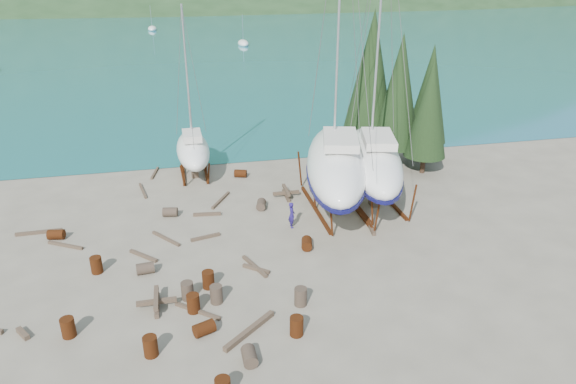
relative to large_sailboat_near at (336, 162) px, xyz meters
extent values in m
plane|color=#6A6353|center=(-5.72, -5.42, -3.16)|extent=(600.00, 600.00, 0.00)
cube|color=beige|center=(-65.72, 184.58, -1.16)|extent=(6.00, 5.00, 4.00)
cube|color=beige|center=(-25.72, 184.58, -1.16)|extent=(6.00, 5.00, 4.00)
cube|color=beige|center=(24.28, 184.58, -1.16)|extent=(6.00, 5.00, 4.00)
cylinder|color=black|center=(6.78, 6.58, -2.36)|extent=(0.36, 0.36, 1.60)
cone|color=black|center=(6.78, 6.58, 2.64)|extent=(3.60, 3.60, 8.40)
cylinder|color=black|center=(8.28, 4.58, -2.48)|extent=(0.36, 0.36, 1.36)
cone|color=black|center=(8.28, 4.58, 1.77)|extent=(3.06, 3.06, 7.14)
cylinder|color=black|center=(5.28, 8.58, -2.24)|extent=(0.36, 0.36, 1.84)
cone|color=black|center=(5.28, 8.58, 3.51)|extent=(4.14, 4.14, 9.66)
cylinder|color=black|center=(9.78, 7.58, -2.44)|extent=(0.36, 0.36, 1.44)
cone|color=black|center=(9.78, 7.58, 2.06)|extent=(3.24, 3.24, 7.56)
ellipsoid|color=white|center=(4.28, 74.58, -2.78)|extent=(2.00, 5.00, 1.40)
cylinder|color=silver|center=(4.28, 74.58, 0.07)|extent=(0.08, 0.08, 5.00)
ellipsoid|color=white|center=(-13.72, 104.58, -2.78)|extent=(2.00, 5.00, 1.40)
cylinder|color=silver|center=(-13.72, 104.58, 0.07)|extent=(0.08, 0.08, 5.00)
ellipsoid|color=white|center=(0.00, 0.02, -0.04)|extent=(6.75, 12.98, 2.91)
cube|color=#0D0C40|center=(0.00, -0.60, -1.05)|extent=(0.82, 2.23, 1.00)
cube|color=silver|center=(0.00, -0.60, 1.66)|extent=(2.90, 4.13, 0.50)
cylinder|color=silver|center=(0.00, 0.64, 8.99)|extent=(0.14, 0.14, 14.96)
cube|color=#53200E|center=(-1.27, 0.02, -3.06)|extent=(0.18, 6.86, 0.20)
cube|color=#53200E|center=(1.27, 0.02, -3.06)|extent=(0.18, 6.86, 0.20)
cube|color=brown|center=(0.00, -0.60, -2.58)|extent=(0.50, 0.80, 1.16)
ellipsoid|color=white|center=(2.62, 0.48, -0.24)|extent=(6.05, 11.93, 2.71)
cube|color=#0D0C40|center=(2.62, -0.09, -1.15)|extent=(0.75, 2.06, 1.00)
cube|color=silver|center=(2.62, -0.09, 1.36)|extent=(2.62, 3.78, 0.50)
cylinder|color=silver|center=(2.62, 1.05, 8.09)|extent=(0.14, 0.14, 13.75)
cube|color=#53200E|center=(1.45, 0.48, -3.06)|extent=(0.18, 6.30, 0.20)
cube|color=#53200E|center=(3.79, 0.48, -3.06)|extent=(0.18, 6.30, 0.20)
cube|color=brown|center=(2.62, -0.09, -2.63)|extent=(0.50, 0.80, 1.06)
ellipsoid|color=white|center=(-8.48, 7.83, -1.23)|extent=(2.47, 7.54, 1.93)
cube|color=#0D0C40|center=(-8.48, 7.45, -1.74)|extent=(0.27, 1.35, 1.00)
cube|color=silver|center=(-8.48, 7.45, -0.01)|extent=(1.33, 2.27, 0.50)
cylinder|color=silver|center=(-8.48, 8.20, 4.34)|extent=(0.14, 0.14, 9.00)
cube|color=#53200E|center=(-9.31, 7.83, -3.06)|extent=(0.18, 4.13, 0.20)
cube|color=#53200E|center=(-7.66, 7.83, -3.06)|extent=(0.18, 4.13, 0.20)
cube|color=brown|center=(-8.48, 7.45, -2.93)|extent=(0.50, 0.80, 0.46)
imported|color=navy|center=(-3.26, -1.91, -2.36)|extent=(0.40, 0.59, 1.60)
cylinder|color=#53200E|center=(-14.57, -9.53, -2.72)|extent=(0.58, 0.58, 0.88)
cylinder|color=#2D2823|center=(-7.40, -12.70, -2.87)|extent=(0.59, 0.89, 0.58)
cylinder|color=#53200E|center=(-16.68, -0.50, -2.87)|extent=(0.97, 0.73, 0.58)
cylinder|color=#53200E|center=(-5.21, 6.58, -2.87)|extent=(1.02, 0.82, 0.58)
cylinder|color=#2D2823|center=(-8.30, -8.48, -2.72)|extent=(0.58, 0.58, 0.88)
cylinder|color=#53200E|center=(-3.01, -4.55, -2.87)|extent=(0.77, 0.99, 0.58)
cylinder|color=#53200E|center=(-5.22, -11.49, -2.72)|extent=(0.58, 0.58, 0.88)
cylinder|color=#53200E|center=(-14.01, -4.64, -2.72)|extent=(0.58, 0.58, 0.88)
cylinder|color=#2D2823|center=(-10.32, 1.10, -2.87)|extent=(0.97, 0.73, 0.58)
cylinder|color=#53200E|center=(-9.37, -8.95, -2.72)|extent=(0.58, 0.58, 0.88)
cylinder|color=#2D2823|center=(-4.62, 0.96, -2.87)|extent=(0.78, 1.00, 0.58)
cylinder|color=#53200E|center=(-9.01, -10.62, -2.87)|extent=(1.03, 0.86, 0.58)
cylinder|color=#53200E|center=(-11.17, -11.46, -2.72)|extent=(0.58, 0.58, 0.88)
cylinder|color=#53200E|center=(-8.57, -7.19, -2.72)|extent=(0.58, 0.58, 0.88)
cylinder|color=#2D2823|center=(-11.60, -5.25, -2.87)|extent=(0.93, 0.66, 0.58)
cylinder|color=#2D2823|center=(-9.59, -7.91, -2.72)|extent=(0.58, 0.58, 0.88)
cylinder|color=#2D2823|center=(-4.55, -9.49, -2.72)|extent=(0.58, 0.58, 0.88)
cube|color=brown|center=(-12.16, 5.39, -3.09)|extent=(0.64, 2.61, 0.14)
cube|color=brown|center=(1.25, -3.22, -3.06)|extent=(0.41, 1.67, 0.19)
cube|color=brown|center=(-17.82, 0.41, -3.07)|extent=(2.56, 0.24, 0.19)
cube|color=brown|center=(-9.22, -9.07, -3.08)|extent=(1.98, 1.67, 0.15)
cube|color=brown|center=(-8.39, -2.24, -3.07)|extent=(1.71, 0.58, 0.17)
cube|color=brown|center=(-6.13, -5.91, -3.08)|extent=(1.00, 2.22, 0.16)
cube|color=brown|center=(-6.09, -6.18, -3.07)|extent=(1.30, 1.11, 0.17)
cube|color=brown|center=(-8.09, 0.70, -3.06)|extent=(1.72, 0.38, 0.19)
cube|color=brown|center=(-11.41, 8.58, -3.08)|extent=(0.57, 2.24, 0.15)
cube|color=brown|center=(-7.05, 2.63, -3.08)|extent=(1.43, 2.36, 0.16)
cube|color=brown|center=(-10.60, -1.91, -3.08)|extent=(1.57, 1.99, 0.15)
cube|color=brown|center=(-11.78, -3.61, -3.07)|extent=(1.52, 1.53, 0.17)
cube|color=brown|center=(-16.50, -9.09, -3.05)|extent=(0.70, 0.85, 0.22)
cube|color=brown|center=(-7.14, -10.95, -3.04)|extent=(2.47, 2.15, 0.23)
cube|color=brown|center=(-16.05, -1.52, -3.08)|extent=(2.03, 1.29, 0.16)
cube|color=brown|center=(-11.00, -8.27, -3.06)|extent=(0.20, 1.80, 0.20)
cube|color=brown|center=(-11.00, -8.27, -2.86)|extent=(1.80, 0.20, 0.20)
cube|color=brown|center=(-11.00, -8.27, -2.66)|extent=(0.20, 1.80, 0.20)
cube|color=brown|center=(-2.67, 2.41, -3.06)|extent=(0.20, 1.80, 0.20)
cube|color=brown|center=(-2.67, 2.41, -2.86)|extent=(1.80, 0.20, 0.20)
cube|color=brown|center=(-2.67, 2.41, -2.66)|extent=(0.20, 1.80, 0.20)
camera|label=1|loc=(-9.29, -28.40, 11.12)|focal=32.00mm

